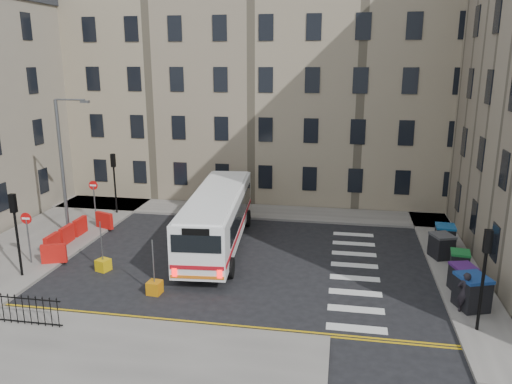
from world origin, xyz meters
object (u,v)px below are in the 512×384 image
(wheelie_bin_c, at_px, (460,262))
(bollard_chevron, at_px, (155,288))
(streetlamp, at_px, (62,166))
(wheelie_bin_a, at_px, (472,292))
(wheelie_bin_d, at_px, (441,246))
(wheelie_bin_b, at_px, (463,278))
(bollard_yellow, at_px, (103,265))
(pedestrian, at_px, (465,292))
(wheelie_bin_e, at_px, (445,237))
(bus, at_px, (217,217))

(wheelie_bin_c, bearing_deg, bollard_chevron, -154.17)
(streetlamp, distance_m, wheelie_bin_c, 22.41)
(wheelie_bin_c, bearing_deg, wheelie_bin_a, -85.99)
(wheelie_bin_a, height_order, wheelie_bin_d, wheelie_bin_a)
(wheelie_bin_b, distance_m, bollard_yellow, 17.26)
(streetlamp, xyz_separation_m, pedestrian, (21.38, -6.07, -3.32))
(wheelie_bin_d, xyz_separation_m, bollard_yellow, (-17.02, -4.43, -0.50))
(streetlamp, xyz_separation_m, bollard_yellow, (4.50, -4.48, -4.04))
(wheelie_bin_e, distance_m, bollard_chevron, 16.05)
(bollard_yellow, relative_size, bollard_chevron, 1.00)
(pedestrian, bearing_deg, wheelie_bin_a, -135.45)
(wheelie_bin_b, distance_m, wheelie_bin_d, 3.99)
(bollard_yellow, bearing_deg, wheelie_bin_c, 7.97)
(wheelie_bin_c, relative_size, pedestrian, 0.65)
(wheelie_bin_a, height_order, bollard_yellow, wheelie_bin_a)
(wheelie_bin_b, bearing_deg, wheelie_bin_d, 77.83)
(wheelie_bin_e, height_order, bollard_yellow, wheelie_bin_e)
(wheelie_bin_a, distance_m, wheelie_bin_c, 3.67)
(wheelie_bin_e, xyz_separation_m, bollard_yellow, (-17.44, -5.93, -0.51))
(streetlamp, xyz_separation_m, wheelie_bin_c, (22.03, -2.02, -3.62))
(bus, distance_m, wheelie_bin_d, 12.19)
(wheelie_bin_d, relative_size, bollard_yellow, 2.41)
(wheelie_bin_e, relative_size, bollard_chevron, 2.18)
(wheelie_bin_b, xyz_separation_m, wheelie_bin_e, (0.20, 5.49, 0.04))
(wheelie_bin_c, distance_m, wheelie_bin_e, 3.48)
(wheelie_bin_e, bearing_deg, pedestrian, -90.56)
(bus, bearing_deg, wheelie_bin_c, -12.90)
(wheelie_bin_b, bearing_deg, wheelie_bin_a, -104.99)
(wheelie_bin_a, relative_size, bollard_yellow, 2.71)
(wheelie_bin_d, relative_size, pedestrian, 0.83)
(wheelie_bin_c, bearing_deg, wheelie_bin_e, 99.61)
(wheelie_bin_c, relative_size, wheelie_bin_d, 0.79)
(wheelie_bin_b, xyz_separation_m, bollard_yellow, (-17.25, -0.44, -0.47))
(wheelie_bin_b, xyz_separation_m, pedestrian, (-0.36, -2.03, 0.25))
(wheelie_bin_b, height_order, bollard_chevron, wheelie_bin_b)
(streetlamp, bearing_deg, bollard_chevron, -39.01)
(wheelie_bin_e, height_order, pedestrian, pedestrian)
(streetlamp, distance_m, wheelie_bin_d, 21.80)
(wheelie_bin_a, xyz_separation_m, bollard_yellow, (-17.26, 1.20, -0.58))
(wheelie_bin_d, distance_m, pedestrian, 6.02)
(streetlamp, bearing_deg, bollard_yellow, -44.88)
(wheelie_bin_c, bearing_deg, wheelie_bin_d, 112.76)
(bus, xyz_separation_m, pedestrian, (12.02, -5.81, -0.78))
(bollard_chevron, bearing_deg, wheelie_bin_e, 29.64)
(bollard_chevron, bearing_deg, wheelie_bin_d, 25.45)
(wheelie_bin_b, distance_m, pedestrian, 2.08)
(wheelie_bin_c, distance_m, wheelie_bin_d, 2.04)
(wheelie_bin_a, xyz_separation_m, wheelie_bin_c, (0.27, 3.66, -0.16))
(wheelie_bin_e, distance_m, bollard_yellow, 18.43)
(streetlamp, bearing_deg, bus, -1.59)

